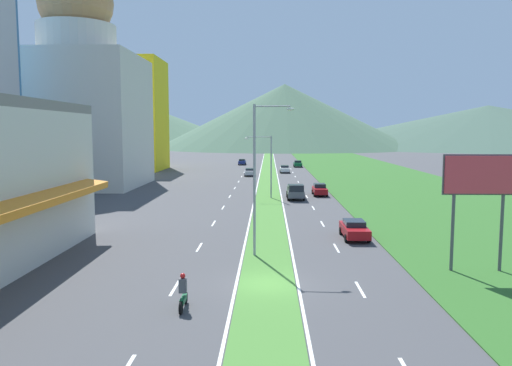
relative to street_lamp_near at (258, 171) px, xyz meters
The scene contains 41 objects.
ground_plane 8.81m from the street_lamp_near, 84.40° to the right, with size 600.00×600.00×0.00m, color #424244.
grass_median 53.84m from the street_lamp_near, 89.32° to the left, with size 3.20×240.00×0.06m, color #477F33.
grass_verge_right 57.87m from the street_lamp_near, 68.35° to the left, with size 24.00×240.00×0.06m, color #2D6023.
lane_dash_left_2 10.33m from the street_lamp_near, 121.79° to the right, with size 0.16×2.80×0.01m, color silver.
lane_dash_left_3 7.80m from the street_lamp_near, 151.35° to the left, with size 0.16×2.80×0.01m, color silver.
lane_dash_left_4 14.17m from the street_lamp_near, 110.28° to the left, with size 0.16×2.80×0.01m, color silver.
lane_dash_left_5 22.95m from the street_lamp_near, 101.61° to the left, with size 0.16×2.80×0.01m, color silver.
lane_dash_left_6 32.23m from the street_lamp_near, 98.10° to the left, with size 0.16×2.80×0.01m, color silver.
lane_dash_left_7 41.68m from the street_lamp_near, 96.21° to the left, with size 0.16×2.80×0.01m, color silver.
lane_dash_left_8 51.19m from the street_lamp_near, 95.04° to the left, with size 0.16×2.80×0.01m, color silver.
lane_dash_left_9 60.75m from the street_lamp_near, 94.23° to the left, with size 0.16×2.80×0.01m, color silver.
lane_dash_left_10 70.33m from the street_lamp_near, 93.65° to the left, with size 0.16×2.80×0.01m, color silver.
lane_dash_left_11 79.93m from the street_lamp_near, 93.21° to the left, with size 0.16×2.80×0.01m, color silver.
lane_dash_right_2 10.94m from the street_lamp_near, 51.47° to the right, with size 0.16×2.80×0.01m, color silver.
lane_dash_right_3 8.59m from the street_lamp_near, 23.04° to the left, with size 0.16×2.80×0.01m, color silver.
lane_dash_right_4 14.62m from the street_lamp_near, 64.60° to the left, with size 0.16×2.80×0.01m, color silver.
lane_dash_right_5 23.23m from the street_lamp_near, 75.21° to the left, with size 0.16×2.80×0.01m, color silver.
lane_dash_right_6 32.43m from the street_lamp_near, 79.64° to the left, with size 0.16×2.80×0.01m, color silver.
lane_dash_right_7 41.83m from the street_lamp_near, 82.04° to the left, with size 0.16×2.80×0.01m, color silver.
lane_dash_right_8 51.32m from the street_lamp_near, 83.54° to the left, with size 0.16×2.80×0.01m, color silver.
lane_dash_right_9 60.86m from the street_lamp_near, 84.57° to the left, with size 0.16×2.80×0.01m, color silver.
lane_dash_right_10 70.42m from the street_lamp_near, 85.31° to the left, with size 0.16×2.80×0.01m, color silver.
lane_dash_right_11 80.01m from the street_lamp_near, 85.88° to the left, with size 0.16×2.80×0.01m, color silver.
edge_line_median_left 53.85m from the street_lamp_near, 91.19° to the left, with size 0.16×240.00×0.01m, color silver.
edge_line_median_right 53.89m from the street_lamp_near, 87.45° to the left, with size 0.16×240.00×0.01m, color silver.
domed_building 52.44m from the street_lamp_near, 123.59° to the left, with size 18.62×18.62×33.67m.
midrise_colored 82.06m from the street_lamp_near, 111.63° to the left, with size 14.65×14.65×24.30m, color yellow.
hill_far_left 298.01m from the street_lamp_near, 107.63° to the left, with size 155.18×155.18×29.36m, color #47664C.
hill_far_center 221.59m from the street_lamp_near, 87.77° to the left, with size 130.66×130.66×32.34m, color #47664C.
hill_far_right 287.18m from the street_lamp_near, 63.79° to the left, with size 222.74×222.74×23.35m, color #3D5647.
street_lamp_near is the anchor object (origin of this frame).
street_lamp_mid 29.78m from the street_lamp_near, 88.95° to the left, with size 3.52×0.39×8.03m.
billboard_roadside 13.94m from the street_lamp_near, 14.69° to the right, with size 4.43×0.28×7.24m.
car_0 62.11m from the street_lamp_near, 92.76° to the left, with size 1.95×4.64×1.48m.
car_1 86.42m from the street_lamp_near, 84.90° to the left, with size 2.01×4.42×1.56m.
car_2 93.77m from the street_lamp_near, 93.78° to the left, with size 1.88×4.72×1.50m.
car_3 34.09m from the street_lamp_near, 77.02° to the left, with size 1.89×4.48×1.58m.
car_5 69.69m from the street_lamp_near, 86.70° to the left, with size 1.99×4.71×1.52m.
car_6 10.93m from the street_lamp_near, 37.58° to the left, with size 1.97×4.69×1.46m.
pickup_truck_0 29.62m from the street_lamp_near, 81.92° to the left, with size 2.18×5.40×2.00m.
motorcycle_rider 12.15m from the street_lamp_near, 108.18° to the right, with size 0.36×2.00×1.80m.
Camera 1 is at (0.08, -27.23, 8.63)m, focal length 34.82 mm.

